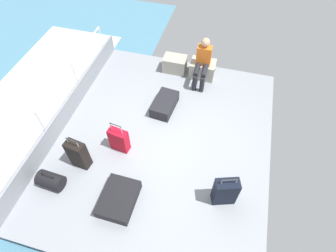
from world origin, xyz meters
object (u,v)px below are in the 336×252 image
object	(u,v)px
suitcase_1	(119,199)
suitcase_0	(225,192)
duffel_bag	(51,180)
passenger_seated	(203,61)
cargo_crate_0	(175,64)
suitcase_2	(78,154)
suitcase_3	(165,104)
cargo_crate_1	(202,69)
suitcase_4	(119,140)

from	to	relation	value
suitcase_1	suitcase_0	bearing A→B (deg)	16.33
duffel_bag	passenger_seated	bearing A→B (deg)	58.92
cargo_crate_0	passenger_seated	distance (m)	0.85
suitcase_2	suitcase_3	xyz separation A→B (m)	(1.17, 1.82, -0.20)
suitcase_0	suitcase_1	bearing A→B (deg)	-163.67
suitcase_3	duffel_bag	size ratio (longest dim) A/B	1.64
suitcase_0	suitcase_2	bearing A→B (deg)	179.53
cargo_crate_1	suitcase_3	xyz separation A→B (m)	(-0.61, -1.32, -0.07)
suitcase_0	cargo_crate_1	bearing A→B (deg)	107.10
suitcase_2	suitcase_4	xyz separation A→B (m)	(0.59, 0.54, -0.06)
passenger_seated	suitcase_4	size ratio (longest dim) A/B	1.48
suitcase_1	suitcase_2	xyz separation A→B (m)	(-0.99, 0.54, 0.22)
suitcase_1	suitcase_3	xyz separation A→B (m)	(0.18, 2.36, 0.03)
suitcase_1	suitcase_2	bearing A→B (deg)	151.36
suitcase_2	suitcase_3	size ratio (longest dim) A/B	1.00
passenger_seated	suitcase_4	world-z (taller)	passenger_seated
suitcase_0	duffel_bag	size ratio (longest dim) A/B	1.57
passenger_seated	duffel_bag	size ratio (longest dim) A/B	2.29
suitcase_1	suitcase_3	bearing A→B (deg)	85.59
suitcase_1	duffel_bag	size ratio (longest dim) A/B	1.60
cargo_crate_0	suitcase_0	bearing A→B (deg)	-62.04
suitcase_3	suitcase_4	world-z (taller)	suitcase_4
cargo_crate_1	passenger_seated	bearing A→B (deg)	-90.00
passenger_seated	cargo_crate_1	bearing A→B (deg)	90.00
suitcase_0	duffel_bag	xyz separation A→B (m)	(-3.08, -0.53, -0.17)
cargo_crate_1	suitcase_4	bearing A→B (deg)	-114.64
passenger_seated	suitcase_2	xyz separation A→B (m)	(-1.78, -2.95, -0.26)
cargo_crate_1	suitcase_3	size ratio (longest dim) A/B	0.80
cargo_crate_1	suitcase_4	xyz separation A→B (m)	(-1.19, -2.60, 0.06)
cargo_crate_1	duffel_bag	xyz separation A→B (m)	(-2.11, -3.69, -0.06)
suitcase_3	suitcase_4	bearing A→B (deg)	-114.43
cargo_crate_1	suitcase_0	world-z (taller)	suitcase_0
cargo_crate_0	suitcase_1	xyz separation A→B (m)	(-0.08, -3.71, -0.09)
cargo_crate_1	suitcase_2	world-z (taller)	suitcase_2
suitcase_4	suitcase_2	bearing A→B (deg)	-137.51
suitcase_3	suitcase_0	bearing A→B (deg)	-49.22
passenger_seated	suitcase_4	distance (m)	2.71
suitcase_4	cargo_crate_1	bearing A→B (deg)	65.36
passenger_seated	suitcase_3	bearing A→B (deg)	-118.33
suitcase_0	suitcase_2	distance (m)	2.76
passenger_seated	suitcase_3	size ratio (longest dim) A/B	1.39
suitcase_1	duffel_bag	world-z (taller)	duffel_bag
suitcase_2	suitcase_4	bearing A→B (deg)	42.49
cargo_crate_0	cargo_crate_1	xyz separation A→B (m)	(0.72, -0.02, 0.01)
suitcase_2	cargo_crate_1	bearing A→B (deg)	60.38
suitcase_1	cargo_crate_0	bearing A→B (deg)	88.83
suitcase_4	duffel_bag	distance (m)	1.43
suitcase_0	passenger_seated	bearing A→B (deg)	108.10
duffel_bag	suitcase_0	bearing A→B (deg)	9.69
suitcase_1	suitcase_3	distance (m)	2.36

